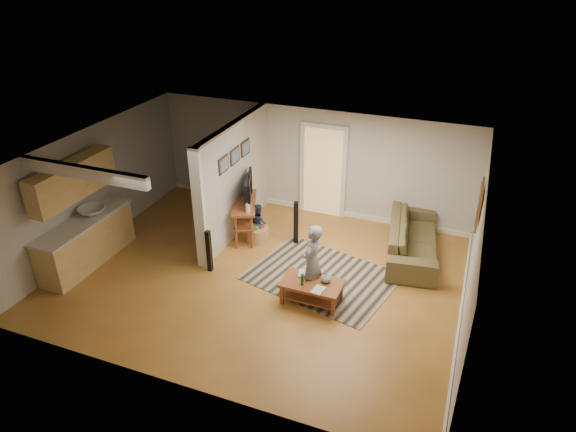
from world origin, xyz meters
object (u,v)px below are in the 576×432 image
Objects in this scene: speaker_right at (296,223)px; toddler at (259,239)px; child at (311,293)px; coffee_table at (313,286)px; tv_console at (245,205)px; sofa at (411,253)px; speaker_left at (209,251)px; toy_basket at (258,233)px.

speaker_right is 1.15× the size of toddler.
toddler is (-0.81, -0.16, -0.49)m from speaker_right.
child reaches higher than toddler.
tv_console is at bearing 140.74° from coffee_table.
speaker_right is 1.91m from child.
speaker_right is (1.14, 0.08, -0.25)m from tv_console.
sofa is 3.65m from tv_console.
coffee_table is 0.76× the size of child.
toy_basket is at bearing 73.17° from speaker_left.
toy_basket is 0.19m from toddler.
toddler reaches higher than sofa.
speaker_right reaches higher than child.
toy_basket is (-0.81, -0.21, -0.31)m from speaker_right.
speaker_right reaches higher than toddler.
toy_basket is at bearing -122.88° from child.
child is (2.04, -1.53, -0.74)m from tv_console.
sofa is 2.55m from child.
child is (1.71, -1.40, -0.18)m from toy_basket.
child reaches higher than toy_basket.
sofa is 3.27m from toy_basket.
speaker_right is 0.89m from toy_basket.
coffee_table is (-1.40, -2.28, 0.33)m from sofa.
coffee_table is 0.78× the size of tv_console.
speaker_left is (-2.20, 0.22, 0.12)m from coffee_table.
tv_console is 1.55m from speaker_left.
speaker_left is (-3.60, -2.05, 0.44)m from sofa.
sofa is at bearing 58.38° from coffee_table.
toy_basket reaches higher than sofa.
coffee_table is 2.47m from toddler.
child is (0.90, -1.61, -0.49)m from speaker_right.
coffee_table is at bearing 29.61° from child.
speaker_right is at bearing -18.64° from tv_console.
speaker_left reaches higher than child.
toy_basket is 2.22m from child.
tv_console reaches higher than coffee_table.
coffee_table is at bearing -6.61° from speaker_left.
coffee_table reaches higher than toy_basket.
coffee_table is 2.08m from speaker_right.
tv_console is (-3.53, -0.53, 0.74)m from sofa.
toy_basket is (0.40, 1.39, -0.26)m from speaker_left.
toy_basket is 0.58× the size of toddler.
toddler is (0.40, 1.44, -0.44)m from speaker_left.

